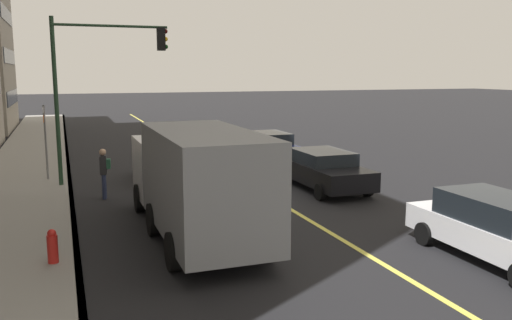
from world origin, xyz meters
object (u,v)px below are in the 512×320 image
at_px(traffic_light_mast, 98,73).
at_px(fire_hydrant, 53,249).
at_px(pedestrian_with_backpack, 104,169).
at_px(truck_gray, 196,178).
at_px(car_white, 497,228).
at_px(car_black, 324,169).
at_px(street_sign_post, 45,138).
at_px(car_navy, 268,147).
at_px(car_tan, 166,160).

relative_size(traffic_light_mast, fire_hydrant, 6.91).
distance_m(pedestrian_with_backpack, traffic_light_mast, 4.07).
xyz_separation_m(traffic_light_mast, fire_hydrant, (-9.02, 1.75, -3.97)).
xyz_separation_m(truck_gray, fire_hydrant, (-1.32, 3.68, -1.15)).
bearing_deg(traffic_light_mast, car_white, -145.83).
relative_size(car_black, street_sign_post, 1.50).
bearing_deg(car_navy, car_black, 178.63).
height_order(car_black, fire_hydrant, car_black).
height_order(car_black, traffic_light_mast, traffic_light_mast).
xyz_separation_m(car_tan, pedestrian_with_backpack, (-2.66, 2.70, 0.25)).
bearing_deg(truck_gray, car_white, -124.76).
xyz_separation_m(truck_gray, pedestrian_with_backpack, (5.44, 2.01, -0.56)).
height_order(car_white, car_black, car_white).
bearing_deg(fire_hydrant, traffic_light_mast, -11.01).
relative_size(car_tan, car_white, 0.83).
distance_m(truck_gray, pedestrian_with_backpack, 5.83).
distance_m(car_black, street_sign_post, 11.19).
height_order(traffic_light_mast, fire_hydrant, traffic_light_mast).
height_order(pedestrian_with_backpack, street_sign_post, street_sign_post).
height_order(car_tan, car_white, car_tan).
bearing_deg(traffic_light_mast, truck_gray, -165.97).
xyz_separation_m(car_white, car_black, (8.45, 0.24, -0.03)).
bearing_deg(fire_hydrant, street_sign_post, 1.68).
distance_m(car_tan, car_black, 6.64).
bearing_deg(car_white, traffic_light_mast, 34.17).
xyz_separation_m(car_tan, car_black, (-3.98, -5.32, -0.02)).
xyz_separation_m(car_navy, street_sign_post, (-1.28, 10.14, 1.05)).
bearing_deg(car_black, car_tan, 53.17).
bearing_deg(car_tan, truck_gray, 175.12).
bearing_deg(fire_hydrant, car_navy, -40.17).
bearing_deg(truck_gray, car_tan, -4.88).
height_order(car_tan, fire_hydrant, car_tan).
distance_m(car_tan, pedestrian_with_backpack, 3.80).
relative_size(car_tan, car_black, 0.84).
distance_m(truck_gray, fire_hydrant, 4.07).
relative_size(truck_gray, pedestrian_with_backpack, 4.50).
distance_m(car_white, car_black, 8.46).
xyz_separation_m(car_tan, traffic_light_mast, (-0.40, 2.62, 3.63)).
distance_m(car_navy, car_white, 14.67).
distance_m(street_sign_post, fire_hydrant, 10.46).
height_order(truck_gray, pedestrian_with_backpack, truck_gray).
bearing_deg(street_sign_post, pedestrian_with_backpack, -151.37).
bearing_deg(car_navy, car_tan, 112.21).
xyz_separation_m(car_black, fire_hydrant, (-5.44, 9.68, -0.32)).
relative_size(truck_gray, traffic_light_mast, 1.24).
distance_m(car_navy, fire_hydrant, 15.25).
xyz_separation_m(car_black, traffic_light_mast, (3.58, 7.93, 3.65)).
bearing_deg(car_tan, car_black, -126.83).
relative_size(car_black, traffic_light_mast, 0.73).
bearing_deg(car_tan, pedestrian_with_backpack, 134.54).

